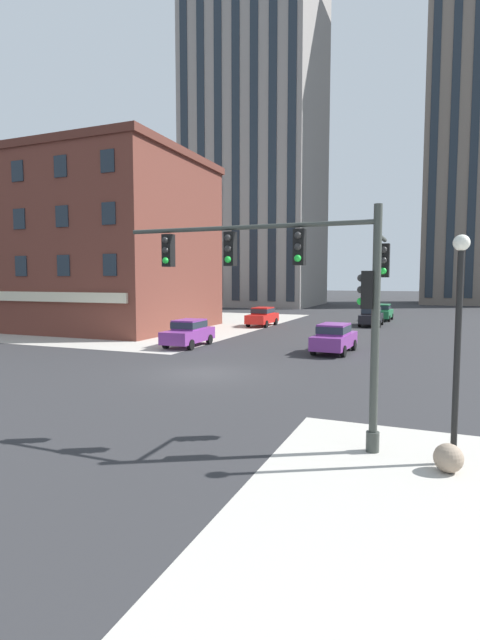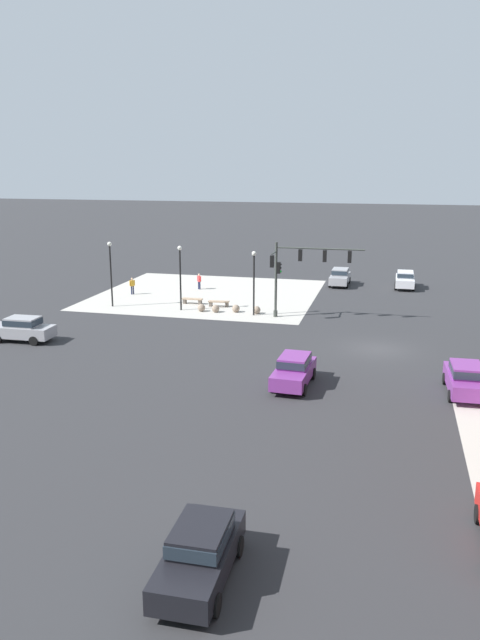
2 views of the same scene
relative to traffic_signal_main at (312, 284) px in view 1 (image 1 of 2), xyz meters
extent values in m
plane|color=#2D2D30|center=(-6.61, 7.03, -4.08)|extent=(320.00, 320.00, 0.00)
cube|color=#B7B2A8|center=(-26.61, 27.03, -4.08)|extent=(32.00, 32.00, 0.02)
cylinder|color=#383D38|center=(1.59, -0.19, -3.83)|extent=(0.32, 0.32, 0.50)
cylinder|color=#383D38|center=(1.59, -0.19, -1.10)|extent=(0.20, 0.20, 5.96)
cylinder|color=#383D38|center=(-1.80, -0.19, 1.48)|extent=(6.79, 0.12, 0.12)
cylinder|color=#383D38|center=(1.59, 0.71, 1.18)|extent=(0.11, 1.80, 0.11)
cube|color=black|center=(-0.30, -0.19, 0.93)|extent=(0.28, 0.28, 0.90)
sphere|color=#282828|center=(-0.30, -0.35, 1.21)|extent=(0.18, 0.18, 0.18)
sphere|color=#282828|center=(-0.30, -0.35, 0.93)|extent=(0.18, 0.18, 0.18)
sphere|color=green|center=(-0.30, -0.35, 0.65)|extent=(0.18, 0.18, 0.18)
cube|color=black|center=(-2.18, -0.19, 0.93)|extent=(0.28, 0.28, 0.90)
sphere|color=#282828|center=(-2.18, -0.35, 1.21)|extent=(0.18, 0.18, 0.18)
sphere|color=#282828|center=(-2.18, -0.35, 0.93)|extent=(0.18, 0.18, 0.18)
sphere|color=green|center=(-2.18, -0.35, 0.65)|extent=(0.18, 0.18, 0.18)
cube|color=black|center=(-4.07, -0.19, 0.93)|extent=(0.28, 0.28, 0.90)
sphere|color=#282828|center=(-4.07, -0.35, 1.21)|extent=(0.18, 0.18, 0.18)
sphere|color=#282828|center=(-4.07, -0.35, 0.93)|extent=(0.18, 0.18, 0.18)
sphere|color=green|center=(-4.07, -0.35, 0.65)|extent=(0.18, 0.18, 0.18)
cube|color=black|center=(1.39, -0.19, -0.12)|extent=(0.28, 0.28, 0.90)
sphere|color=#282828|center=(1.23, -0.19, 0.16)|extent=(0.18, 0.18, 0.18)
sphere|color=#282828|center=(1.23, -0.19, -0.12)|extent=(0.18, 0.18, 0.18)
sphere|color=green|center=(1.23, -0.19, -0.40)|extent=(0.18, 0.18, 0.18)
cube|color=black|center=(1.59, 1.51, 0.63)|extent=(0.28, 0.28, 0.90)
sphere|color=#282828|center=(1.59, 1.35, 0.91)|extent=(0.18, 0.18, 0.18)
sphere|color=#282828|center=(1.59, 1.35, 0.63)|extent=(0.18, 0.18, 0.18)
sphere|color=green|center=(1.59, 1.35, 0.35)|extent=(0.18, 0.18, 0.18)
sphere|color=gray|center=(3.27, -0.84, -3.76)|extent=(0.63, 0.63, 0.63)
cylinder|color=black|center=(3.39, -0.27, -1.67)|extent=(0.14, 0.14, 4.82)
sphere|color=white|center=(3.39, -0.27, 0.93)|extent=(0.36, 0.36, 0.36)
cube|color=red|center=(-11.37, 28.50, -3.38)|extent=(1.76, 4.40, 0.76)
cube|color=red|center=(-11.37, 28.65, -2.70)|extent=(1.50, 2.11, 0.60)
cube|color=#232D38|center=(-11.37, 28.65, -2.70)|extent=(1.53, 2.20, 0.40)
cylinder|color=black|center=(-10.54, 27.13, -3.76)|extent=(0.22, 0.64, 0.64)
cylinder|color=black|center=(-12.21, 27.13, -3.76)|extent=(0.22, 0.64, 0.64)
cylinder|color=black|center=(-10.54, 29.86, -3.76)|extent=(0.22, 0.64, 0.64)
cylinder|color=black|center=(-12.21, 29.86, -3.76)|extent=(0.22, 0.64, 0.64)
cube|color=#1E6B3D|center=(-1.95, 38.60, -3.38)|extent=(1.87, 4.44, 0.76)
cube|color=#1E6B3D|center=(-1.95, 38.45, -2.70)|extent=(1.55, 2.15, 0.60)
cube|color=#232D38|center=(-1.95, 38.45, -2.70)|extent=(1.59, 2.24, 0.40)
cylinder|color=black|center=(-2.75, 39.98, -3.76)|extent=(0.24, 0.65, 0.64)
cylinder|color=black|center=(-1.08, 39.94, -3.76)|extent=(0.24, 0.65, 0.64)
cylinder|color=black|center=(-2.82, 37.26, -3.76)|extent=(0.24, 0.65, 0.64)
cylinder|color=black|center=(-1.15, 37.21, -3.76)|extent=(0.24, 0.65, 0.64)
cube|color=black|center=(-2.28, 32.20, -3.38)|extent=(1.82, 4.42, 0.76)
cube|color=black|center=(-2.28, 32.05, -2.70)|extent=(1.52, 2.13, 0.60)
cube|color=#232D38|center=(-2.28, 32.05, -2.70)|extent=(1.56, 2.22, 0.40)
cylinder|color=black|center=(-3.13, 33.55, -3.76)|extent=(0.23, 0.64, 0.64)
cylinder|color=black|center=(-1.46, 33.58, -3.76)|extent=(0.23, 0.64, 0.64)
cylinder|color=black|center=(-3.10, 30.83, -3.76)|extent=(0.23, 0.64, 0.64)
cylinder|color=black|center=(-1.42, 30.85, -3.76)|extent=(0.23, 0.64, 0.64)
cube|color=#7A3389|center=(-2.33, 15.25, -3.38)|extent=(1.97, 4.48, 0.76)
cube|color=#7A3389|center=(-2.33, 15.10, -2.70)|extent=(1.60, 2.18, 0.60)
cube|color=#232D38|center=(-2.33, 15.10, -2.70)|extent=(1.64, 2.27, 0.40)
cylinder|color=black|center=(-3.10, 16.65, -3.76)|extent=(0.25, 0.65, 0.64)
cylinder|color=black|center=(-1.43, 16.57, -3.76)|extent=(0.25, 0.65, 0.64)
cylinder|color=black|center=(-3.23, 13.92, -3.76)|extent=(0.25, 0.65, 0.64)
cylinder|color=black|center=(-1.56, 13.84, -3.76)|extent=(0.25, 0.65, 0.64)
cube|color=#7A3389|center=(-11.30, 14.36, -3.38)|extent=(1.90, 4.46, 0.76)
cube|color=#7A3389|center=(-11.30, 14.51, -2.70)|extent=(1.56, 2.16, 0.60)
cube|color=#232D38|center=(-11.30, 14.51, -2.70)|extent=(1.60, 2.25, 0.40)
cylinder|color=black|center=(-10.42, 13.02, -3.76)|extent=(0.24, 0.65, 0.64)
cylinder|color=black|center=(-12.09, 12.97, -3.76)|extent=(0.24, 0.65, 0.64)
cylinder|color=black|center=(-10.51, 15.75, -3.76)|extent=(0.24, 0.65, 0.64)
cylinder|color=black|center=(-12.18, 15.70, -3.76)|extent=(0.24, 0.65, 0.64)
cube|color=brown|center=(-27.63, 22.09, 2.83)|extent=(24.02, 14.12, 13.80)
cube|color=#562B22|center=(-27.63, 22.09, 10.03)|extent=(24.50, 14.40, 0.60)
cube|color=beige|center=(-27.63, 14.91, -1.14)|extent=(22.82, 0.24, 0.70)
cube|color=#1E2833|center=(-25.62, 14.99, 1.10)|extent=(1.10, 0.08, 1.50)
cube|color=#1E2833|center=(-21.62, 14.99, 1.10)|extent=(1.10, 0.08, 1.50)
cube|color=#1E2833|center=(-17.62, 14.99, 1.10)|extent=(1.10, 0.08, 1.50)
cube|color=#1E2833|center=(-25.62, 14.99, 4.55)|extent=(1.10, 0.08, 1.50)
cube|color=#1E2833|center=(-21.62, 14.99, 4.55)|extent=(1.10, 0.08, 1.50)
cube|color=#1E2833|center=(-17.62, 14.99, 4.55)|extent=(1.10, 0.08, 1.50)
cube|color=#1E2833|center=(-25.62, 14.99, 8.00)|extent=(1.10, 0.08, 1.50)
cube|color=#1E2833|center=(-21.62, 14.99, 8.00)|extent=(1.10, 0.08, 1.50)
cube|color=#1E2833|center=(-17.62, 14.99, 8.00)|extent=(1.10, 0.08, 1.50)
cube|color=#1E2833|center=(2.13, 71.07, 26.65)|extent=(1.20, 0.10, 59.00)
cube|color=#1E2833|center=(5.02, 71.07, 26.65)|extent=(1.20, 0.10, 59.00)
cube|color=#1E2833|center=(7.91, 71.07, 26.65)|extent=(1.20, 0.10, 59.00)
cube|color=gray|center=(-24.11, 62.05, 22.80)|extent=(19.39, 18.24, 53.76)
cube|color=#1E2833|center=(-32.42, 52.88, 22.80)|extent=(1.20, 0.10, 51.61)
cube|color=#1E2833|center=(-29.65, 52.88, 22.80)|extent=(1.20, 0.10, 51.61)
cube|color=#1E2833|center=(-26.88, 52.88, 22.80)|extent=(1.20, 0.10, 51.61)
cube|color=#1E2833|center=(-24.11, 52.88, 22.80)|extent=(1.20, 0.10, 51.61)
cube|color=#1E2833|center=(-21.34, 52.88, 22.80)|extent=(1.20, 0.10, 51.61)
cube|color=#1E2833|center=(-18.57, 52.88, 22.80)|extent=(1.20, 0.10, 51.61)
cube|color=#1E2833|center=(-15.80, 52.88, 22.80)|extent=(1.20, 0.10, 51.61)
camera|label=1|loc=(2.85, -11.90, 0.13)|focal=26.80mm
camera|label=2|loc=(-7.20, 47.27, 7.70)|focal=34.91mm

